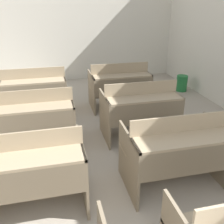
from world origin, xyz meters
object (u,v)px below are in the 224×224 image
Objects in this scene: bench_third_right at (140,109)px; bench_back_left at (35,91)px; bench_second_right at (177,150)px; bench_back_right at (119,85)px; bench_second_left at (27,170)px; bench_third_left at (34,118)px; wastepaper_bin at (182,83)px.

bench_back_left is at bearing 142.16° from bench_third_right.
bench_second_right is 1.00× the size of bench_back_right.
bench_second_left and bench_third_right have the same top height.
bench_back_left is 1.00× the size of bench_back_right.
bench_third_right is (-0.01, 1.25, 0.00)m from bench_second_right.
bench_back_left is at bearing 179.95° from bench_back_right.
bench_third_left is 1.26m from bench_back_left.
bench_third_right is at bearing 90.26° from bench_second_right.
bench_second_right and bench_third_right have the same top height.
bench_back_left is (-0.02, 1.26, 0.00)m from bench_third_left.
bench_back_right is at bearing -159.40° from wastepaper_bin.
bench_second_left is 2.05m from bench_third_right.
wastepaper_bin is at bearing 20.60° from bench_back_right.
bench_third_right is at bearing 37.45° from bench_second_left.
bench_third_left is (0.02, 1.26, 0.00)m from bench_second_left.
bench_back_right is at bearing -0.05° from bench_back_left.
bench_second_left and bench_back_right have the same top height.
bench_third_right is at bearing -37.84° from bench_back_left.
bench_second_right is at bearing -56.98° from bench_back_left.
bench_third_left is at bearing 179.62° from bench_third_right.
bench_back_left is 3.43m from wastepaper_bin.
bench_back_left is (-0.00, 2.51, 0.00)m from bench_second_left.
wastepaper_bin is at bearing 29.70° from bench_third_left.
bench_third_right is at bearing -90.13° from bench_back_right.
bench_third_left is 1.00× the size of bench_back_right.
bench_second_left is at bearing -142.55° from bench_third_right.
bench_back_right is (1.63, -0.00, 0.00)m from bench_back_left.
bench_third_left is at bearing -150.30° from wastepaper_bin.
bench_third_right is 2.59m from wastepaper_bin.
bench_second_right is 1.00× the size of bench_third_left.
wastepaper_bin is at bearing 10.91° from bench_back_left.
bench_third_left reaches higher than wastepaper_bin.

